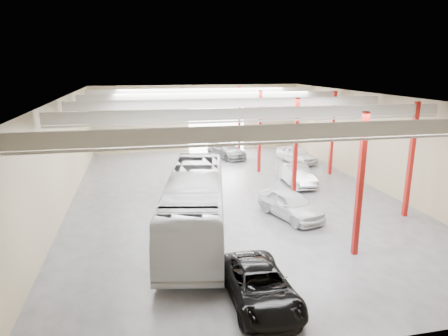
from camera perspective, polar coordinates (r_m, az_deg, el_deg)
name	(u,v)px	position (r m, az deg, el deg)	size (l,w,h in m)	color
depot_shell	(233,125)	(27.76, 1.28, 6.12)	(22.12, 32.12, 7.06)	#444549
coach_bus	(195,204)	(21.72, -4.17, -5.12)	(2.93, 12.52, 3.49)	silver
black_sedan	(260,286)	(16.19, 5.12, -16.41)	(2.39, 5.19, 1.44)	black
car_row_a	(290,204)	(24.63, 9.46, -5.15)	(1.94, 4.83, 1.65)	silver
car_row_b	(196,173)	(31.38, -3.96, -0.67)	(1.75, 5.02, 1.66)	#B4B5BA
car_row_c	(226,150)	(40.02, 0.31, 2.60)	(2.14, 5.28, 1.53)	slate
car_right_near	(296,175)	(31.38, 10.29, -0.95)	(1.66, 4.77, 1.57)	#A2A3A7
car_right_far	(296,154)	(38.55, 10.31, 1.94)	(1.87, 4.65, 1.58)	silver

